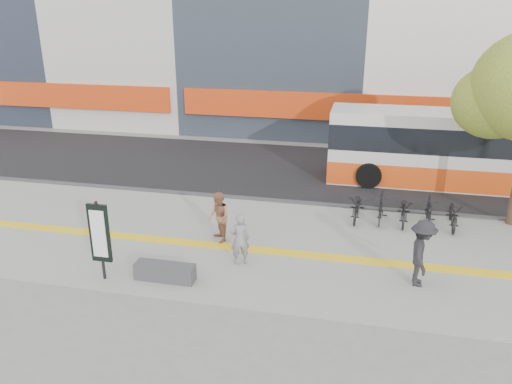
% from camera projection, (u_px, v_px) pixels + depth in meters
% --- Properties ---
extents(ground, '(120.00, 120.00, 0.00)m').
position_uv_depth(ground, '(270.00, 271.00, 13.85)').
color(ground, slate).
rests_on(ground, ground).
extents(sidewalk, '(40.00, 7.00, 0.08)m').
position_uv_depth(sidewalk, '(280.00, 246.00, 15.21)').
color(sidewalk, slate).
rests_on(sidewalk, ground).
extents(tactile_strip, '(40.00, 0.45, 0.01)m').
position_uv_depth(tactile_strip, '(277.00, 252.00, 14.73)').
color(tactile_strip, yellow).
rests_on(tactile_strip, sidewalk).
extents(street, '(40.00, 8.00, 0.06)m').
position_uv_depth(street, '(309.00, 171.00, 22.07)').
color(street, black).
rests_on(street, ground).
extents(curb, '(40.00, 0.25, 0.14)m').
position_uv_depth(curb, '(296.00, 203.00, 18.40)').
color(curb, '#343437').
rests_on(curb, ground).
extents(bench, '(1.60, 0.45, 0.45)m').
position_uv_depth(bench, '(165.00, 272.00, 13.18)').
color(bench, '#343437').
rests_on(bench, sidewalk).
extents(signboard, '(0.55, 0.10, 2.20)m').
position_uv_depth(signboard, '(100.00, 234.00, 12.85)').
color(signboard, black).
rests_on(signboard, sidewalk).
extents(bus, '(11.03, 2.62, 2.94)m').
position_uv_depth(bus, '(470.00, 152.00, 19.81)').
color(bus, silver).
rests_on(bus, street).
extents(bicycle_row, '(3.79, 1.80, 1.03)m').
position_uv_depth(bicycle_row, '(405.00, 209.00, 16.55)').
color(bicycle_row, black).
rests_on(bicycle_row, sidewalk).
extents(seated_woman, '(0.64, 0.55, 1.49)m').
position_uv_depth(seated_woman, '(240.00, 239.00, 13.83)').
color(seated_woman, black).
rests_on(seated_woman, sidewalk).
extents(pedestrian_tan, '(0.92, 0.96, 1.57)m').
position_uv_depth(pedestrian_tan, '(219.00, 217.00, 15.16)').
color(pedestrian_tan, '#9D6848').
rests_on(pedestrian_tan, sidewalk).
extents(pedestrian_dark, '(0.69, 1.17, 1.79)m').
position_uv_depth(pedestrian_dark, '(422.00, 253.00, 12.72)').
color(pedestrian_dark, black).
rests_on(pedestrian_dark, sidewalk).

